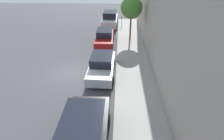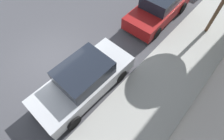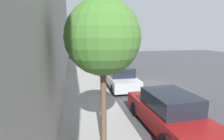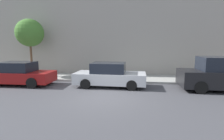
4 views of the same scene
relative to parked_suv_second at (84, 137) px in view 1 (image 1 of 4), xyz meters
name	(u,v)px [view 1 (image 1 of 4)]	position (x,y,z in m)	size (l,w,h in m)	color
ground_plane	(71,73)	(-2.28, 6.60, -0.93)	(60.00, 60.00, 0.00)	#424247
sidewalk	(134,74)	(2.64, 6.60, -0.86)	(2.84, 32.00, 0.15)	#9E9E99
building_facade	(180,2)	(5.06, 6.60, 4.41)	(2.00, 32.00, 10.69)	gray
parked_suv_second	(84,137)	(0.00, 0.00, 0.00)	(2.08, 4.81, 1.98)	black
parked_sedan_third	(102,65)	(0.15, 6.69, -0.20)	(1.92, 4.54, 1.54)	#B7BABF
parked_sedan_fourth	(105,37)	(-0.15, 12.78, -0.21)	(1.92, 4.54, 1.54)	maroon
parked_suv_fifth	(110,19)	(0.08, 19.36, 0.00)	(2.08, 4.84, 1.98)	#B7BABF
parking_meter_far	(122,20)	(1.67, 18.63, 0.09)	(0.11, 0.15, 1.42)	#ADADB2
street_tree	(132,8)	(2.58, 13.54, 2.68)	(2.21, 2.21, 4.58)	brown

